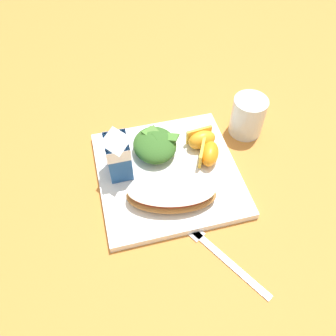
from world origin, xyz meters
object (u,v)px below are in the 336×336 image
(white_plate, at_px, (168,173))
(drinking_clear_cup, at_px, (248,116))
(green_salad_pile, at_px, (155,145))
(milk_carton, at_px, (118,152))
(orange_wedge_front, at_px, (209,154))
(orange_wedge_middle, at_px, (202,139))
(metal_fork, at_px, (219,253))
(cheesy_pizza_bread, at_px, (171,194))

(white_plate, bearing_deg, drinking_clear_cup, -67.71)
(green_salad_pile, xyz_separation_m, milk_carton, (-0.04, 0.08, 0.04))
(white_plate, distance_m, orange_wedge_front, 0.09)
(green_salad_pile, xyz_separation_m, orange_wedge_middle, (-0.01, -0.10, -0.00))
(metal_fork, bearing_deg, milk_carton, 32.83)
(drinking_clear_cup, bearing_deg, cheesy_pizza_bread, 125.21)
(cheesy_pizza_bread, relative_size, green_salad_pile, 1.84)
(cheesy_pizza_bread, height_order, metal_fork, cheesy_pizza_bread)
(white_plate, xyz_separation_m, drinking_clear_cup, (0.08, -0.20, 0.04))
(cheesy_pizza_bread, relative_size, milk_carton, 1.67)
(cheesy_pizza_bread, distance_m, drinking_clear_cup, 0.26)
(orange_wedge_front, bearing_deg, drinking_clear_cup, -56.75)
(cheesy_pizza_bread, bearing_deg, drinking_clear_cup, -54.79)
(milk_carton, bearing_deg, drinking_clear_cup, -78.66)
(cheesy_pizza_bread, height_order, milk_carton, milk_carton)
(orange_wedge_front, bearing_deg, green_salad_pile, 63.45)
(white_plate, distance_m, drinking_clear_cup, 0.22)
(metal_fork, bearing_deg, cheesy_pizza_bread, 24.38)
(orange_wedge_front, xyz_separation_m, drinking_clear_cup, (0.07, -0.11, 0.01))
(milk_carton, height_order, orange_wedge_middle, milk_carton)
(white_plate, distance_m, cheesy_pizza_bread, 0.07)
(drinking_clear_cup, bearing_deg, white_plate, 112.29)
(orange_wedge_middle, bearing_deg, cheesy_pizza_bread, 140.48)
(milk_carton, height_order, drinking_clear_cup, milk_carton)
(orange_wedge_front, distance_m, orange_wedge_middle, 0.04)
(white_plate, distance_m, metal_fork, 0.19)
(white_plate, height_order, metal_fork, white_plate)
(white_plate, bearing_deg, green_salad_pile, 12.88)
(white_plate, height_order, green_salad_pile, green_salad_pile)
(metal_fork, bearing_deg, orange_wedge_front, -12.54)
(cheesy_pizza_bread, bearing_deg, metal_fork, -155.62)
(milk_carton, distance_m, orange_wedge_front, 0.19)
(green_salad_pile, distance_m, orange_wedge_middle, 0.10)
(white_plate, distance_m, milk_carton, 0.12)
(green_salad_pile, distance_m, metal_fork, 0.26)
(white_plate, relative_size, metal_fork, 1.63)
(orange_wedge_front, relative_size, metal_fork, 0.41)
(orange_wedge_front, relative_size, orange_wedge_middle, 1.10)
(green_salad_pile, xyz_separation_m, orange_wedge_front, (-0.05, -0.10, -0.00))
(orange_wedge_front, xyz_separation_m, orange_wedge_middle, (0.04, 0.00, 0.00))
(orange_wedge_front, height_order, drinking_clear_cup, drinking_clear_cup)
(white_plate, xyz_separation_m, orange_wedge_front, (0.01, -0.09, 0.03))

